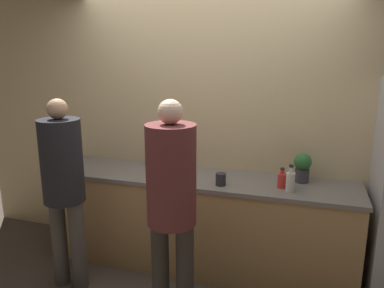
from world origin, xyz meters
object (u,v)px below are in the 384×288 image
object	(u,v)px
person_center	(171,197)
bottle_clear	(290,181)
bottle_red	(282,180)
potted_plant	(302,166)
utensil_crock	(151,158)
person_left	(63,180)
fruit_bowl	(169,169)
cup_black	(221,179)

from	to	relation	value
person_center	bottle_clear	xyz separation A→B (m)	(0.77, 0.67, -0.03)
bottle_red	potted_plant	bearing A→B (deg)	52.08
person_center	potted_plant	xyz separation A→B (m)	(0.85, 0.93, 0.02)
potted_plant	utensil_crock	bearing A→B (deg)	176.07
person_left	potted_plant	bearing A→B (deg)	22.37
utensil_crock	bottle_red	world-z (taller)	utensil_crock
person_left	person_center	xyz separation A→B (m)	(1.01, -0.17, 0.04)
bottle_red	person_center	bearing A→B (deg)	-133.47
fruit_bowl	utensil_crock	distance (m)	0.39
utensil_crock	cup_black	distance (m)	0.90
utensil_crock	cup_black	size ratio (longest dim) A/B	2.42
person_center	potted_plant	distance (m)	1.26
person_center	fruit_bowl	size ratio (longest dim) A/B	5.46
bottle_clear	person_center	bearing A→B (deg)	-139.14
bottle_red	potted_plant	size ratio (longest dim) A/B	0.66
bottle_clear	cup_black	world-z (taller)	bottle_clear
person_center	bottle_clear	bearing A→B (deg)	40.86
bottle_red	potted_plant	world-z (taller)	potted_plant
fruit_bowl	potted_plant	bearing A→B (deg)	8.15
fruit_bowl	person_left	bearing A→B (deg)	-139.28
fruit_bowl	bottle_red	xyz separation A→B (m)	(1.01, -0.03, 0.01)
person_center	utensil_crock	size ratio (longest dim) A/B	6.66
bottle_clear	potted_plant	size ratio (longest dim) A/B	0.88
bottle_clear	potted_plant	xyz separation A→B (m)	(0.08, 0.27, 0.05)
utensil_crock	person_left	bearing A→B (deg)	-115.11
person_left	fruit_bowl	bearing A→B (deg)	40.72
person_left	cup_black	bearing A→B (deg)	21.40
person_left	bottle_clear	xyz separation A→B (m)	(1.78, 0.50, 0.01)
person_center	cup_black	xyz separation A→B (m)	(0.20, 0.64, -0.06)
fruit_bowl	bottle_red	size ratio (longest dim) A/B	1.81
utensil_crock	bottle_clear	distance (m)	1.42
fruit_bowl	utensil_crock	bearing A→B (deg)	137.38
person_left	bottle_clear	size ratio (longest dim) A/B	7.29
person_left	fruit_bowl	distance (m)	0.92
cup_black	potted_plant	xyz separation A→B (m)	(0.65, 0.29, 0.09)
person_center	bottle_clear	world-z (taller)	person_center
fruit_bowl	utensil_crock	xyz separation A→B (m)	(-0.29, 0.27, 0.01)
utensil_crock	bottle_clear	xyz separation A→B (m)	(1.37, -0.37, 0.02)
bottle_clear	potted_plant	bearing A→B (deg)	72.83
person_left	bottle_red	world-z (taller)	person_left
person_center	bottle_red	xyz separation A→B (m)	(0.70, 0.74, -0.05)
person_left	potted_plant	world-z (taller)	person_left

